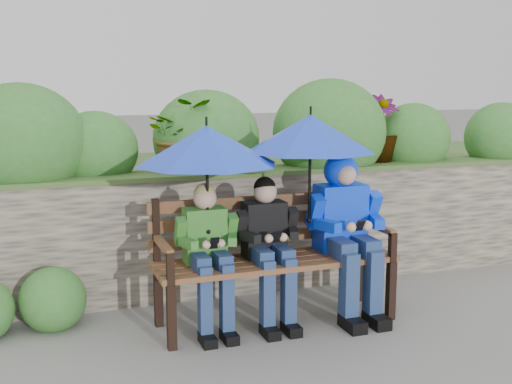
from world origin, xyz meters
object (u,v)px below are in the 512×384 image
object	(u,v)px
boy_left	(208,249)
park_bench	(272,250)
boy_middle	(269,242)
umbrella_right	(310,133)
boy_right	(346,221)
umbrella_left	(207,145)

from	to	relation	value
boy_left	park_bench	bearing A→B (deg)	8.42
boy_middle	umbrella_right	bearing A→B (deg)	6.41
park_bench	boy_right	distance (m)	0.60
umbrella_left	umbrella_right	bearing A→B (deg)	0.97
park_bench	umbrella_left	world-z (taller)	umbrella_left
boy_left	boy_right	distance (m)	1.08
park_bench	boy_right	xyz separation A→B (m)	(0.56, -0.08, 0.19)
boy_left	boy_middle	xyz separation A→B (m)	(0.45, -0.00, 0.01)
park_bench	umbrella_left	size ratio (longest dim) A/B	1.77
boy_left	boy_right	bearing A→B (deg)	-0.18
boy_middle	umbrella_left	size ratio (longest dim) A/B	1.08
park_bench	umbrella_right	bearing A→B (deg)	-8.37
boy_right	umbrella_right	xyz separation A→B (m)	(-0.29, 0.04, 0.67)
boy_left	boy_right	xyz separation A→B (m)	(1.07, -0.00, 0.12)
park_bench	boy_right	bearing A→B (deg)	-8.00
boy_middle	umbrella_right	world-z (taller)	umbrella_right
boy_left	boy_middle	bearing A→B (deg)	-0.32
park_bench	umbrella_right	size ratio (longest dim) A/B	1.83
park_bench	boy_middle	size ratio (longest dim) A/B	1.65
boy_middle	park_bench	bearing A→B (deg)	52.39
boy_left	umbrella_left	bearing A→B (deg)	80.23
park_bench	umbrella_right	distance (m)	0.90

